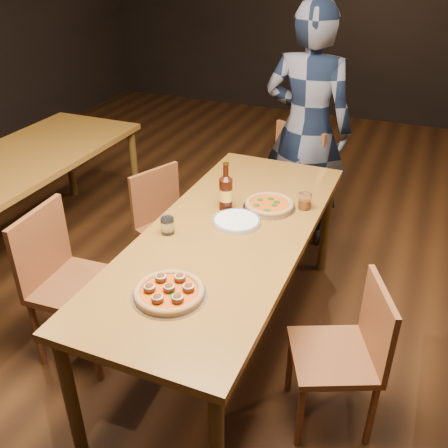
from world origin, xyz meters
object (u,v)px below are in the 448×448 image
at_px(table_main, 228,243).
at_px(diner, 307,130).
at_px(table_left, 15,171).
at_px(pizza_margherita, 269,205).
at_px(chair_main_sw, 174,230).
at_px(water_glass, 167,226).
at_px(chair_main_e, 333,355).
at_px(beer_bottle, 226,193).
at_px(pizza_meatball, 169,292).
at_px(chair_end, 280,189).
at_px(chair_main_nw, 79,285).
at_px(amber_glass, 305,201).
at_px(plate_stack, 236,221).

bearing_deg(table_main, diner, 87.15).
bearing_deg(table_left, pizza_margherita, 0.88).
bearing_deg(chair_main_sw, water_glass, -130.20).
height_order(chair_main_e, beer_bottle, beer_bottle).
xyz_separation_m(pizza_margherita, beer_bottle, (-0.22, -0.11, 0.08)).
bearing_deg(table_main, chair_main_sw, 143.02).
height_order(pizza_margherita, beer_bottle, beer_bottle).
xyz_separation_m(pizza_meatball, diner, (0.09, 1.92, 0.11)).
relative_size(chair_main_sw, chair_end, 0.87).
xyz_separation_m(pizza_margherita, diner, (-0.05, 1.00, 0.11)).
distance_m(chair_main_nw, chair_end, 1.65).
xyz_separation_m(table_left, pizza_margherita, (1.82, 0.03, 0.09)).
distance_m(chair_main_nw, water_glass, 0.60).
relative_size(table_main, pizza_meatball, 6.24).
xyz_separation_m(table_left, chair_main_e, (2.35, -0.60, -0.27)).
xyz_separation_m(water_glass, amber_glass, (0.58, 0.53, 0.00)).
distance_m(chair_main_nw, chair_main_e, 1.36).
xyz_separation_m(chair_main_e, water_glass, (-0.93, 0.17, 0.39)).
bearing_deg(diner, plate_stack, 89.79).
height_order(chair_main_nw, pizza_margherita, chair_main_nw).
bearing_deg(chair_main_nw, chair_main_sw, -14.89).
bearing_deg(beer_bottle, chair_main_sw, 156.70).
distance_m(pizza_meatball, beer_bottle, 0.82).
distance_m(plate_stack, water_glass, 0.37).
bearing_deg(table_main, amber_glass, 53.16).
height_order(chair_main_e, amber_glass, amber_glass).
height_order(chair_main_sw, chair_end, chair_end).
bearing_deg(beer_bottle, pizza_meatball, -84.61).
bearing_deg(pizza_margherita, plate_stack, -114.30).
distance_m(chair_main_e, chair_end, 1.61).
bearing_deg(pizza_meatball, water_glass, 118.93).
xyz_separation_m(chair_main_e, beer_bottle, (-0.75, 0.53, 0.44)).
bearing_deg(chair_main_nw, beer_bottle, -49.22).
distance_m(chair_main_sw, water_glass, 0.72).
distance_m(table_main, amber_glass, 0.51).
bearing_deg(table_main, water_glass, -154.55).
bearing_deg(chair_main_nw, table_left, 52.47).
bearing_deg(pizza_meatball, pizza_margherita, 81.11).
bearing_deg(plate_stack, amber_glass, 46.76).
xyz_separation_m(chair_end, pizza_margherita, (0.17, -0.82, 0.30)).
bearing_deg(table_left, chair_main_sw, 5.71).
bearing_deg(amber_glass, chair_main_e, -63.55).
bearing_deg(beer_bottle, amber_glass, 23.93).
relative_size(table_left, beer_bottle, 7.39).
bearing_deg(chair_main_nw, plate_stack, -60.76).
xyz_separation_m(chair_main_nw, plate_stack, (0.72, 0.46, 0.31)).
xyz_separation_m(table_left, diner, (1.77, 1.03, 0.20)).
xyz_separation_m(plate_stack, water_glass, (-0.29, -0.23, 0.03)).
bearing_deg(chair_main_e, table_left, -128.62).
bearing_deg(beer_bottle, diner, 81.33).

